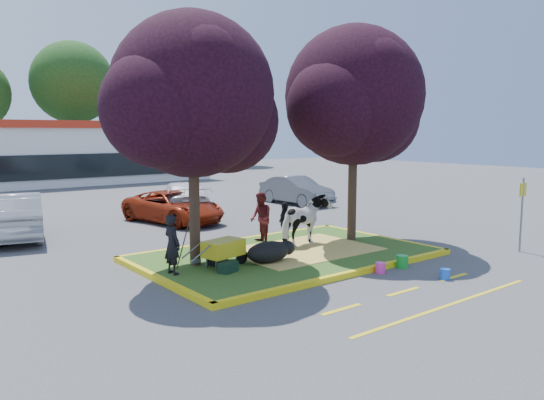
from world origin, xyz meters
TOP-DOWN VIEW (x-y plane):
  - ground at (0.00, 0.00)m, footprint 90.00×90.00m
  - median_island at (0.00, 0.00)m, footprint 8.00×5.00m
  - curb_near at (0.00, -2.58)m, footprint 8.30×0.16m
  - curb_far at (0.00, 2.58)m, footprint 8.30×0.16m
  - curb_left at (-4.08, 0.00)m, footprint 0.16×5.30m
  - curb_right at (4.08, 0.00)m, footprint 0.16×5.30m
  - straw_bedding at (0.60, 0.00)m, footprint 4.20×3.00m
  - tree_purple_left at (-2.78, 0.38)m, footprint 5.06×4.20m
  - tree_purple_right at (2.92, 0.18)m, footprint 5.30×4.40m
  - fire_lane_stripe_a at (-2.00, -4.20)m, footprint 1.10×0.12m
  - fire_lane_stripe_b at (0.00, -4.20)m, footprint 1.10×0.12m
  - fire_lane_stripe_c at (2.00, -4.20)m, footprint 1.10×0.12m
  - fire_lane_long at (0.00, -5.40)m, footprint 6.00×0.10m
  - retail_building at (2.00, 27.98)m, footprint 20.40×8.40m
  - treeline at (1.23, 37.61)m, footprint 46.58×7.80m
  - cow at (1.10, 0.44)m, footprint 1.98×1.23m
  - calf at (-1.13, -0.59)m, footprint 1.31×0.75m
  - handler at (-3.70, -0.06)m, footprint 0.41×0.58m
  - visitor_a at (0.21, 1.54)m, footprint 0.80×0.92m
  - visitor_b at (0.62, 0.85)m, footprint 0.54×0.85m
  - wheelbarrow at (-2.33, -0.27)m, footprint 1.89×0.84m
  - gear_bag_dark at (-2.30, 0.12)m, footprint 0.64×0.50m
  - gear_bag_green at (-2.54, -0.77)m, footprint 0.57×0.46m
  - sign_post at (6.13, -3.76)m, footprint 0.32×0.06m
  - bucket_green at (1.72, -2.80)m, footprint 0.35×0.35m
  - bucket_pink at (0.83, -2.80)m, footprint 0.27×0.27m
  - bucket_blue at (1.64, -4.17)m, footprint 0.31×0.31m
  - car_silver at (-5.57, 7.86)m, footprint 2.68×5.04m
  - car_red at (0.25, 7.52)m, footprint 3.03×4.95m
  - car_white at (1.50, 9.00)m, footprint 3.74×5.45m
  - car_grey at (7.76, 8.68)m, footprint 1.62×4.31m

SIDE VIEW (x-z plane):
  - ground at x=0.00m, z-range 0.00..0.00m
  - fire_lane_stripe_a at x=-2.00m, z-range 0.00..0.01m
  - fire_lane_stripe_b at x=0.00m, z-range 0.00..0.01m
  - fire_lane_stripe_c at x=2.00m, z-range 0.00..0.01m
  - fire_lane_long at x=0.00m, z-range 0.00..0.01m
  - median_island at x=0.00m, z-range 0.00..0.15m
  - curb_near at x=0.00m, z-range 0.00..0.15m
  - curb_far at x=0.00m, z-range 0.00..0.15m
  - curb_left at x=-4.08m, z-range 0.00..0.15m
  - curb_right at x=4.08m, z-range 0.00..0.15m
  - bucket_blue at x=1.64m, z-range 0.00..0.27m
  - bucket_pink at x=0.83m, z-range 0.00..0.28m
  - straw_bedding at x=0.60m, z-range 0.15..0.16m
  - bucket_green at x=1.72m, z-range 0.00..0.34m
  - gear_bag_green at x=-2.54m, z-range 0.15..0.41m
  - gear_bag_dark at x=-2.30m, z-range 0.15..0.44m
  - calf at x=-1.13m, z-range 0.15..0.72m
  - car_red at x=0.25m, z-range 0.00..1.28m
  - wheelbarrow at x=-2.33m, z-range 0.28..1.00m
  - car_grey at x=7.76m, z-range 0.00..1.41m
  - car_white at x=1.50m, z-range 0.00..1.46m
  - car_silver at x=-5.57m, z-range 0.00..1.58m
  - visitor_b at x=0.62m, z-range 0.15..1.50m
  - handler at x=-3.70m, z-range 0.15..1.64m
  - cow at x=1.10m, z-range 0.15..1.70m
  - visitor_a at x=0.21m, z-range 0.15..1.76m
  - sign_post at x=6.13m, z-range 0.25..2.51m
  - retail_building at x=2.00m, z-range 0.05..4.45m
  - tree_purple_left at x=-2.78m, z-range 1.10..7.61m
  - tree_purple_right at x=2.92m, z-range 1.15..7.97m
  - treeline at x=1.23m, z-range 0.42..15.05m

